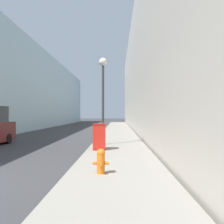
{
  "coord_description": "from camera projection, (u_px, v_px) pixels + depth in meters",
  "views": [
    {
      "loc": [
        5.25,
        -5.71,
        1.87
      ],
      "look_at": [
        4.71,
        16.29,
        2.05
      ],
      "focal_mm": 40.0,
      "sensor_mm": 36.0,
      "label": 1
    }
  ],
  "objects": [
    {
      "name": "building_right_stone",
      "position": [
        179.0,
        76.0,
        31.55
      ],
      "size": [
        12.0,
        60.0,
        13.41
      ],
      "color": "beige",
      "rests_on": "ground"
    },
    {
      "name": "lamppost",
      "position": [
        103.0,
        87.0,
        14.35
      ],
      "size": [
        0.46,
        0.46,
        4.98
      ],
      "color": "#2D332D",
      "rests_on": "sidewalk_right"
    },
    {
      "name": "sidewalk_right",
      "position": [
        118.0,
        133.0,
        23.68
      ],
      "size": [
        3.1,
        60.0,
        0.12
      ],
      "color": "gray",
      "rests_on": "ground"
    },
    {
      "name": "trash_bin",
      "position": [
        99.0,
        136.0,
        12.2
      ],
      "size": [
        0.6,
        0.68,
        1.27
      ],
      "color": "red",
      "rests_on": "sidewalk_right"
    },
    {
      "name": "fire_hydrant",
      "position": [
        101.0,
        161.0,
        7.29
      ],
      "size": [
        0.48,
        0.36,
        0.73
      ],
      "color": "orange",
      "rests_on": "sidewalk_right"
    }
  ]
}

